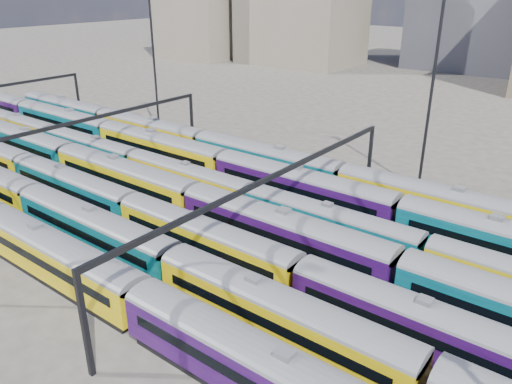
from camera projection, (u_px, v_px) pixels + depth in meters
The scene contains 12 objects.
ground at pixel (196, 224), 52.86m from camera, with size 500.00×500.00×0.00m, color #403B36.
rake_0 at pixel (140, 299), 35.72m from camera, with size 125.33×3.06×5.15m.
rake_1 at pixel (94, 227), 46.34m from camera, with size 146.67×3.06×5.16m.
rake_2 at pixel (73, 184), 56.23m from camera, with size 101.16×2.96×4.99m.
rake_3 at pixel (282, 229), 45.46m from camera, with size 156.58×3.27×5.52m.
rake_4 at pixel (328, 220), 48.19m from camera, with size 133.50×2.79×4.69m.
rake_5 at pixel (160, 146), 68.13m from camera, with size 159.54×3.33×5.63m.
rake_6 at pixel (342, 177), 57.59m from camera, with size 132.43×3.23×5.45m.
gantry_1 at pixel (76, 130), 61.49m from camera, with size 0.35×40.35×8.03m.
gantry_2 at pixel (273, 187), 44.58m from camera, with size 0.35×40.35×8.03m.
mast_1 at pixel (153, 47), 80.35m from camera, with size 1.40×0.50×25.60m.
mast_3 at pixel (434, 75), 56.44m from camera, with size 1.40×0.50×25.60m.
Camera 1 is at (34.04, -33.54, 23.73)m, focal length 35.00 mm.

